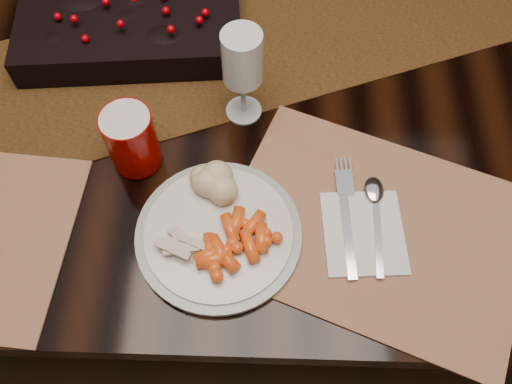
{
  "coord_description": "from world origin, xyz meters",
  "views": [
    {
      "loc": [
        0.02,
        -0.66,
        1.48
      ],
      "look_at": [
        0.01,
        -0.28,
        0.8
      ],
      "focal_mm": 38.0,
      "sensor_mm": 36.0,
      "label": 1
    }
  ],
  "objects_px": {
    "napkin": "(364,233)",
    "wine_glass": "(243,77)",
    "dinner_plate": "(219,234)",
    "baby_carrots": "(240,238)",
    "dining_table": "(255,177)",
    "centerpiece": "(130,26)",
    "mashed_potatoes": "(213,177)",
    "red_cup": "(132,140)",
    "placemat_main": "(376,229)",
    "turkey_shreds": "(185,246)"
  },
  "relations": [
    {
      "from": "placemat_main",
      "to": "wine_glass",
      "type": "xyz_separation_m",
      "value": [
        -0.21,
        0.22,
        0.08
      ]
    },
    {
      "from": "dinner_plate",
      "to": "wine_glass",
      "type": "relative_size",
      "value": 1.41
    },
    {
      "from": "napkin",
      "to": "red_cup",
      "type": "xyz_separation_m",
      "value": [
        -0.35,
        0.12,
        0.05
      ]
    },
    {
      "from": "baby_carrots",
      "to": "napkin",
      "type": "relative_size",
      "value": 0.75
    },
    {
      "from": "centerpiece",
      "to": "turkey_shreds",
      "type": "distance_m",
      "value": 0.43
    },
    {
      "from": "centerpiece",
      "to": "red_cup",
      "type": "relative_size",
      "value": 3.67
    },
    {
      "from": "napkin",
      "to": "wine_glass",
      "type": "distance_m",
      "value": 0.3
    },
    {
      "from": "dining_table",
      "to": "mashed_potatoes",
      "type": "relative_size",
      "value": 21.07
    },
    {
      "from": "dinner_plate",
      "to": "baby_carrots",
      "type": "relative_size",
      "value": 2.39
    },
    {
      "from": "napkin",
      "to": "baby_carrots",
      "type": "bearing_deg",
      "value": -175.95
    },
    {
      "from": "dining_table",
      "to": "napkin",
      "type": "relative_size",
      "value": 13.2
    },
    {
      "from": "centerpiece",
      "to": "dining_table",
      "type": "bearing_deg",
      "value": -14.45
    },
    {
      "from": "dining_table",
      "to": "dinner_plate",
      "type": "relative_size",
      "value": 7.34
    },
    {
      "from": "napkin",
      "to": "wine_glass",
      "type": "relative_size",
      "value": 0.78
    },
    {
      "from": "baby_carrots",
      "to": "red_cup",
      "type": "bearing_deg",
      "value": 139.44
    },
    {
      "from": "dining_table",
      "to": "centerpiece",
      "type": "xyz_separation_m",
      "value": [
        -0.22,
        0.06,
        0.42
      ]
    },
    {
      "from": "dinner_plate",
      "to": "mashed_potatoes",
      "type": "distance_m",
      "value": 0.08
    },
    {
      "from": "centerpiece",
      "to": "mashed_potatoes",
      "type": "relative_size",
      "value": 4.57
    },
    {
      "from": "centerpiece",
      "to": "placemat_main",
      "type": "relative_size",
      "value": 0.9
    },
    {
      "from": "centerpiece",
      "to": "red_cup",
      "type": "height_order",
      "value": "red_cup"
    },
    {
      "from": "wine_glass",
      "to": "centerpiece",
      "type": "bearing_deg",
      "value": 144.07
    },
    {
      "from": "turkey_shreds",
      "to": "mashed_potatoes",
      "type": "bearing_deg",
      "value": 71.55
    },
    {
      "from": "baby_carrots",
      "to": "napkin",
      "type": "xyz_separation_m",
      "value": [
        0.18,
        0.02,
        -0.02
      ]
    },
    {
      "from": "dinner_plate",
      "to": "turkey_shreds",
      "type": "relative_size",
      "value": 3.65
    },
    {
      "from": "dining_table",
      "to": "wine_glass",
      "type": "xyz_separation_m",
      "value": [
        -0.02,
        -0.09,
        0.46
      ]
    },
    {
      "from": "mashed_potatoes",
      "to": "dining_table",
      "type": "bearing_deg",
      "value": 77.79
    },
    {
      "from": "napkin",
      "to": "red_cup",
      "type": "bearing_deg",
      "value": 157.33
    },
    {
      "from": "baby_carrots",
      "to": "turkey_shreds",
      "type": "xyz_separation_m",
      "value": [
        -0.08,
        -0.01,
        -0.0
      ]
    },
    {
      "from": "napkin",
      "to": "placemat_main",
      "type": "bearing_deg",
      "value": 20.29
    },
    {
      "from": "dining_table",
      "to": "napkin",
      "type": "height_order",
      "value": "napkin"
    },
    {
      "from": "mashed_potatoes",
      "to": "baby_carrots",
      "type": "bearing_deg",
      "value": -64.9
    },
    {
      "from": "red_cup",
      "to": "centerpiece",
      "type": "bearing_deg",
      "value": 99.54
    },
    {
      "from": "placemat_main",
      "to": "red_cup",
      "type": "relative_size",
      "value": 4.07
    },
    {
      "from": "dining_table",
      "to": "baby_carrots",
      "type": "height_order",
      "value": "baby_carrots"
    },
    {
      "from": "dining_table",
      "to": "red_cup",
      "type": "relative_size",
      "value": 16.9
    },
    {
      "from": "centerpiece",
      "to": "red_cup",
      "type": "bearing_deg",
      "value": -80.46
    },
    {
      "from": "dining_table",
      "to": "dinner_plate",
      "type": "xyz_separation_m",
      "value": [
        -0.04,
        -0.33,
        0.39
      ]
    },
    {
      "from": "red_cup",
      "to": "wine_glass",
      "type": "height_order",
      "value": "wine_glass"
    },
    {
      "from": "mashed_potatoes",
      "to": "wine_glass",
      "type": "height_order",
      "value": "wine_glass"
    },
    {
      "from": "baby_carrots",
      "to": "wine_glass",
      "type": "bearing_deg",
      "value": 91.18
    },
    {
      "from": "red_cup",
      "to": "wine_glass",
      "type": "bearing_deg",
      "value": 32.02
    },
    {
      "from": "placemat_main",
      "to": "red_cup",
      "type": "xyz_separation_m",
      "value": [
        -0.37,
        0.11,
        0.06
      ]
    },
    {
      "from": "placemat_main",
      "to": "mashed_potatoes",
      "type": "height_order",
      "value": "mashed_potatoes"
    },
    {
      "from": "baby_carrots",
      "to": "turkey_shreds",
      "type": "relative_size",
      "value": 1.53
    },
    {
      "from": "dinner_plate",
      "to": "mashed_potatoes",
      "type": "xyz_separation_m",
      "value": [
        -0.01,
        0.08,
        0.03
      ]
    },
    {
      "from": "dinner_plate",
      "to": "napkin",
      "type": "height_order",
      "value": "dinner_plate"
    },
    {
      "from": "dinner_plate",
      "to": "wine_glass",
      "type": "bearing_deg",
      "value": 83.37
    },
    {
      "from": "centerpiece",
      "to": "wine_glass",
      "type": "xyz_separation_m",
      "value": [
        0.21,
        -0.15,
        0.04
      ]
    },
    {
      "from": "dinner_plate",
      "to": "baby_carrots",
      "type": "distance_m",
      "value": 0.04
    },
    {
      "from": "centerpiece",
      "to": "baby_carrots",
      "type": "height_order",
      "value": "centerpiece"
    }
  ]
}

